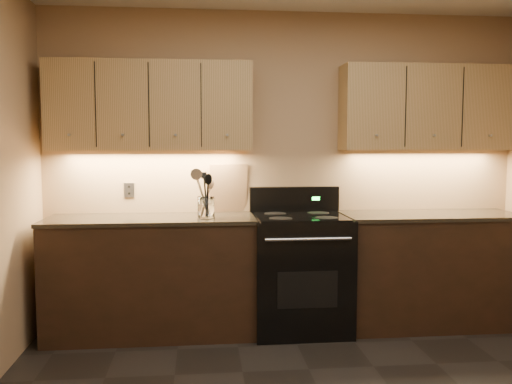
% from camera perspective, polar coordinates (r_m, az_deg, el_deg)
% --- Properties ---
extents(wall_back, '(4.00, 0.04, 2.60)m').
position_cam_1_polar(wall_back, '(4.61, 3.00, 2.58)').
color(wall_back, tan).
rests_on(wall_back, ground).
extents(counter_left, '(1.62, 0.62, 0.93)m').
position_cam_1_polar(counter_left, '(4.40, -10.92, -8.64)').
color(counter_left, black).
rests_on(counter_left, ground).
extents(counter_right, '(1.46, 0.62, 0.93)m').
position_cam_1_polar(counter_right, '(4.77, 17.82, -7.71)').
color(counter_right, black).
rests_on(counter_right, ground).
extents(stove, '(0.76, 0.68, 1.14)m').
position_cam_1_polar(stove, '(4.43, 4.62, -8.28)').
color(stove, black).
rests_on(stove, ground).
extents(upper_cab_left, '(1.60, 0.30, 0.70)m').
position_cam_1_polar(upper_cab_left, '(4.43, -11.04, 8.86)').
color(upper_cab_left, tan).
rests_on(upper_cab_left, wall_back).
extents(upper_cab_right, '(1.44, 0.30, 0.70)m').
position_cam_1_polar(upper_cab_right, '(4.80, 17.53, 8.42)').
color(upper_cab_right, tan).
rests_on(upper_cab_right, wall_back).
extents(outlet_plate, '(0.08, 0.01, 0.12)m').
position_cam_1_polar(outlet_plate, '(4.60, -13.21, 0.20)').
color(outlet_plate, '#B2B5BA').
rests_on(outlet_plate, wall_back).
extents(utensil_crock, '(0.15, 0.15, 0.17)m').
position_cam_1_polar(utensil_crock, '(4.22, -5.28, -1.67)').
color(utensil_crock, white).
rests_on(utensil_crock, counter_left).
extents(cutting_board, '(0.33, 0.10, 0.41)m').
position_cam_1_polar(cutting_board, '(4.55, -2.95, 0.42)').
color(cutting_board, tan).
rests_on(cutting_board, counter_left).
extents(wooden_spoon, '(0.15, 0.17, 0.30)m').
position_cam_1_polar(wooden_spoon, '(4.20, -5.74, -0.49)').
color(wooden_spoon, tan).
rests_on(wooden_spoon, utensil_crock).
extents(black_spoon, '(0.08, 0.15, 0.34)m').
position_cam_1_polar(black_spoon, '(4.23, -5.26, -0.22)').
color(black_spoon, black).
rests_on(black_spoon, utensil_crock).
extents(black_turner, '(0.12, 0.20, 0.37)m').
position_cam_1_polar(black_turner, '(4.18, -5.19, -0.10)').
color(black_turner, black).
rests_on(black_turner, utensil_crock).
extents(steel_spatula, '(0.22, 0.13, 0.40)m').
position_cam_1_polar(steel_spatula, '(4.21, -5.07, 0.12)').
color(steel_spatula, silver).
rests_on(steel_spatula, utensil_crock).
extents(steel_skimmer, '(0.19, 0.11, 0.37)m').
position_cam_1_polar(steel_skimmer, '(4.21, -4.92, -0.06)').
color(steel_skimmer, silver).
rests_on(steel_skimmer, utensil_crock).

